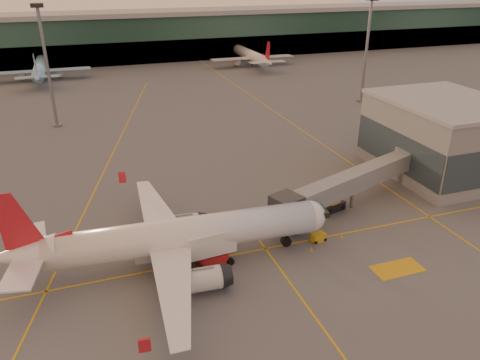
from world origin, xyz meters
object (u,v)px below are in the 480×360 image
object	(u,v)px
catering_truck	(210,245)
pushback_tug	(332,205)
main_airplane	(175,237)
gpu_cart	(318,237)

from	to	relation	value
catering_truck	pushback_tug	world-z (taller)	catering_truck
main_airplane	pushback_tug	bearing A→B (deg)	17.54
catering_truck	gpu_cart	world-z (taller)	catering_truck
main_airplane	catering_truck	xyz separation A→B (m)	(3.87, -1.13, -1.17)
catering_truck	pushback_tug	distance (m)	21.63
main_airplane	gpu_cart	xyz separation A→B (m)	(18.37, -0.80, -3.24)
gpu_cart	main_airplane	bearing A→B (deg)	167.45
gpu_cart	pushback_tug	world-z (taller)	pushback_tug
main_airplane	catering_truck	size ratio (longest dim) A/B	6.29
pushback_tug	catering_truck	bearing A→B (deg)	-175.22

